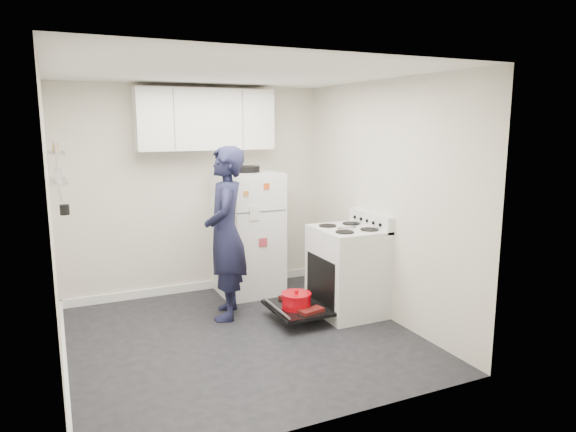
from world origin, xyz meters
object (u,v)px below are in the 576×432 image
electric_range (346,272)px  refrigerator (248,233)px  open_oven_door (297,304)px  person (226,233)px

electric_range → refrigerator: refrigerator is taller
electric_range → refrigerator: bearing=123.4°
electric_range → open_oven_door: size_ratio=1.53×
open_oven_door → refrigerator: size_ratio=0.46×
open_oven_door → person: 1.05m
electric_range → refrigerator: size_ratio=0.71×
open_oven_door → person: (-0.61, 0.47, 0.72)m
open_oven_door → refrigerator: bearing=96.2°
open_oven_door → refrigerator: refrigerator is taller
refrigerator → open_oven_door: bearing=-83.8°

